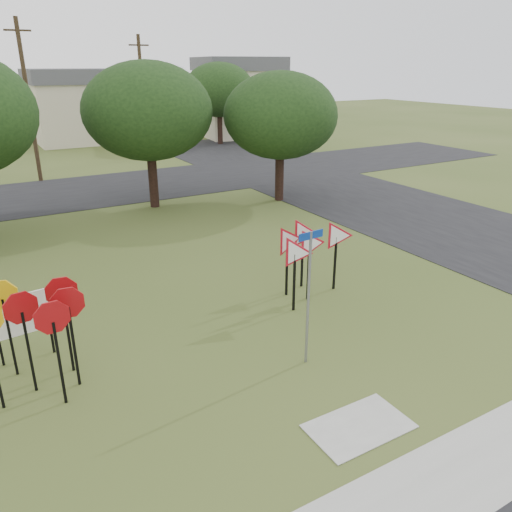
{
  "coord_description": "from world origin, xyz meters",
  "views": [
    {
      "loc": [
        -5.67,
        -8.18,
        6.58
      ],
      "look_at": [
        0.82,
        3.0,
        1.6
      ],
      "focal_mm": 35.0,
      "sensor_mm": 36.0,
      "label": 1
    }
  ],
  "objects_px": {
    "info_board": "(22,317)",
    "stop_sign_cluster": "(34,316)",
    "street_name_sign": "(309,291)",
    "yield_sign_cluster": "(307,244)"
  },
  "relations": [
    {
      "from": "stop_sign_cluster",
      "to": "street_name_sign",
      "type": "bearing_deg",
      "value": -20.16
    },
    {
      "from": "street_name_sign",
      "to": "info_board",
      "type": "xyz_separation_m",
      "value": [
        -5.64,
        3.44,
        -0.73
      ]
    },
    {
      "from": "street_name_sign",
      "to": "info_board",
      "type": "bearing_deg",
      "value": 148.64
    },
    {
      "from": "yield_sign_cluster",
      "to": "street_name_sign",
      "type": "bearing_deg",
      "value": -124.96
    },
    {
      "from": "yield_sign_cluster",
      "to": "info_board",
      "type": "relative_size",
      "value": 1.64
    },
    {
      "from": "street_name_sign",
      "to": "stop_sign_cluster",
      "type": "distance_m",
      "value": 5.83
    },
    {
      "from": "info_board",
      "to": "stop_sign_cluster",
      "type": "bearing_deg",
      "value": -83.38
    },
    {
      "from": "yield_sign_cluster",
      "to": "stop_sign_cluster",
      "type": "bearing_deg",
      "value": -172.72
    },
    {
      "from": "street_name_sign",
      "to": "yield_sign_cluster",
      "type": "distance_m",
      "value": 3.63
    },
    {
      "from": "street_name_sign",
      "to": "info_board",
      "type": "distance_m",
      "value": 6.65
    }
  ]
}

